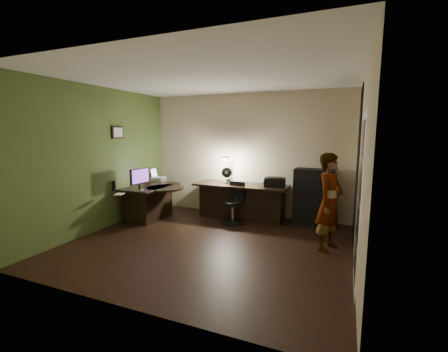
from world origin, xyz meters
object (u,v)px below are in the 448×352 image
at_px(cabinet, 313,197).
at_px(desk_right, 241,202).
at_px(monitor, 139,182).
at_px(office_chair, 233,203).
at_px(person, 330,202).
at_px(desk_left, 151,202).

bearing_deg(cabinet, desk_right, -170.72).
distance_m(cabinet, monitor, 3.50).
bearing_deg(office_chair, person, -13.50).
distance_m(monitor, office_chair, 1.93).
distance_m(cabinet, office_chair, 1.62).
bearing_deg(monitor, person, 8.10).
height_order(monitor, person, person).
distance_m(desk_left, monitor, 0.65).
height_order(cabinet, monitor, cabinet).
bearing_deg(person, cabinet, 38.33).
relative_size(cabinet, office_chair, 1.34).
bearing_deg(person, office_chair, 91.30).
bearing_deg(cabinet, desk_left, -161.64).
height_order(office_chair, person, person).
xyz_separation_m(cabinet, office_chair, (-1.52, -0.54, -0.14)).
xyz_separation_m(desk_left, person, (3.65, -0.33, 0.41)).
bearing_deg(desk_left, cabinet, 14.52).
distance_m(desk_left, cabinet, 3.41).
bearing_deg(desk_right, person, -29.52).
height_order(desk_left, person, person).
bearing_deg(person, monitor, 112.87).
height_order(cabinet, office_chair, cabinet).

